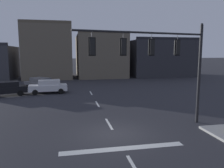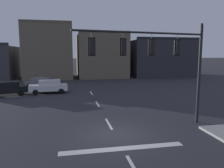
# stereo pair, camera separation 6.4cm
# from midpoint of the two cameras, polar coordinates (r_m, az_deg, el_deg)

# --- Properties ---
(ground_plane) EXTENTS (400.00, 400.00, 0.00)m
(ground_plane) POSITION_cam_midpoint_polar(r_m,az_deg,el_deg) (13.39, 0.66, -12.93)
(ground_plane) COLOR #2B2B30
(stop_bar_paint) EXTENTS (6.40, 0.50, 0.01)m
(stop_bar_paint) POSITION_cam_midpoint_polar(r_m,az_deg,el_deg) (11.59, 2.79, -16.36)
(stop_bar_paint) COLOR silver
(stop_bar_paint) RESTS_ON ground
(lane_centreline) EXTENTS (0.16, 26.40, 0.01)m
(lane_centreline) POSITION_cam_midpoint_polar(r_m,az_deg,el_deg) (15.24, -0.92, -10.28)
(lane_centreline) COLOR silver
(lane_centreline) RESTS_ON ground
(signal_mast_near_side) EXTENTS (8.60, 1.42, 6.74)m
(signal_mast_near_side) POSITION_cam_midpoint_polar(r_m,az_deg,el_deg) (14.13, 12.45, 7.39)
(signal_mast_near_side) COLOR black
(signal_mast_near_side) RESTS_ON ground
(car_lot_nearside) EXTENTS (4.56, 2.20, 1.61)m
(car_lot_nearside) POSITION_cam_midpoint_polar(r_m,az_deg,el_deg) (27.40, -16.24, -0.57)
(car_lot_nearside) COLOR silver
(car_lot_nearside) RESTS_ON ground
(car_lot_middle) EXTENTS (4.34, 4.42, 1.61)m
(car_lot_middle) POSITION_cam_midpoint_polar(r_m,az_deg,el_deg) (30.34, -18.25, 0.15)
(car_lot_middle) COLOR slate
(car_lot_middle) RESTS_ON ground
(car_lot_farside) EXTENTS (4.74, 3.10, 1.61)m
(car_lot_farside) POSITION_cam_midpoint_polar(r_m,az_deg,el_deg) (27.48, -25.96, -1.04)
(car_lot_farside) COLOR black
(car_lot_farside) RESTS_ON ground
(building_row) EXTENTS (43.04, 13.26, 10.37)m
(building_row) POSITION_cam_midpoint_polar(r_m,az_deg,el_deg) (45.30, -4.80, 7.06)
(building_row) COLOR #38383D
(building_row) RESTS_ON ground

